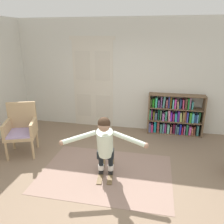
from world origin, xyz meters
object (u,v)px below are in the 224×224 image
object	(u,v)px
wicker_chair	(21,128)
skis_pair	(106,171)
bookshelf	(174,116)
person_skier	(105,142)

from	to	relation	value
wicker_chair	skis_pair	distance (m)	2.07
bookshelf	wicker_chair	distance (m)	3.69
skis_pair	bookshelf	bearing A→B (deg)	57.66
bookshelf	wicker_chair	world-z (taller)	wicker_chair
bookshelf	wicker_chair	bearing A→B (deg)	-152.69
wicker_chair	person_skier	distance (m)	2.05
bookshelf	wicker_chair	size ratio (longest dim) A/B	1.27
bookshelf	skis_pair	bearing A→B (deg)	-122.34
wicker_chair	skis_pair	world-z (taller)	wicker_chair
bookshelf	person_skier	world-z (taller)	person_skier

